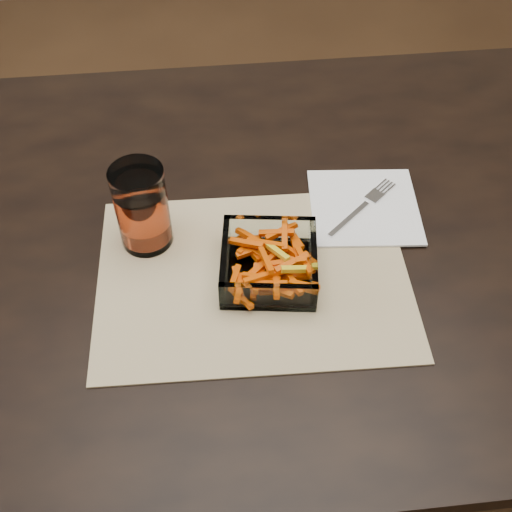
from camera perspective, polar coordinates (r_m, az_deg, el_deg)
The scene contains 6 objects.
dining_table at distance 1.08m, azimuth 5.98°, elevation -0.13°, with size 1.60×0.90×0.75m.
placemat at distance 0.93m, azimuth -0.24°, elevation -1.83°, with size 0.45×0.33×0.00m, color tan.
glass_bowl at distance 0.92m, azimuth 1.14°, elevation -0.73°, with size 0.15×0.15×0.05m.
tumbler at distance 0.95m, azimuth -10.07°, elevation 4.07°, with size 0.08×0.08×0.14m.
napkin at distance 1.04m, azimuth 9.59°, elevation 4.35°, with size 0.17×0.17×0.00m, color white.
fork at distance 1.03m, azimuth 9.54°, elevation 4.42°, with size 0.13×0.12×0.00m.
Camera 1 is at (-0.18, -0.68, 1.48)m, focal length 45.00 mm.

